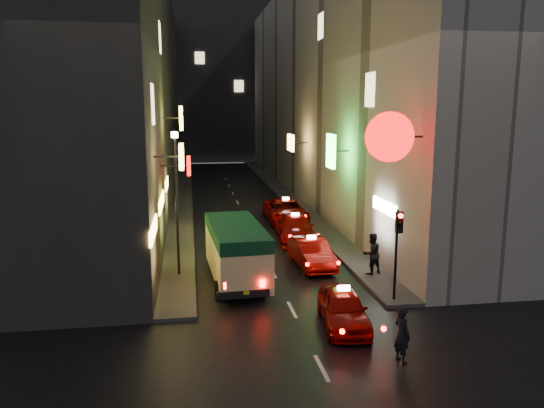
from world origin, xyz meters
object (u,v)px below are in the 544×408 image
minibus (236,246)px  traffic_light (398,236)px  pedestrian_crossing (402,331)px  taxi_near (343,305)px  lamp_post (176,194)px

minibus → traffic_light: (5.76, -3.46, 1.09)m
pedestrian_crossing → taxi_near: bearing=3.1°
lamp_post → taxi_near: bearing=-47.6°
minibus → pedestrian_crossing: (4.17, -7.90, -0.63)m
minibus → traffic_light: bearing=-31.0°
taxi_near → minibus: bearing=122.1°
pedestrian_crossing → traffic_light: traffic_light is taller
minibus → lamp_post: size_ratio=0.96×
minibus → lamp_post: bearing=156.3°
traffic_light → taxi_near: bearing=-146.9°
pedestrian_crossing → traffic_light: 5.02m
pedestrian_crossing → traffic_light: size_ratio=0.55×
minibus → lamp_post: 3.41m
traffic_light → lamp_post: bearing=151.1°
minibus → taxi_near: bearing=-57.9°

